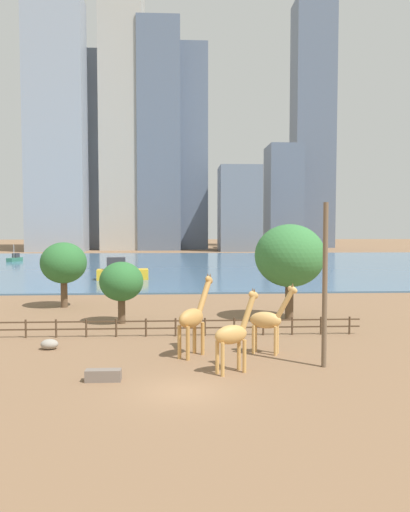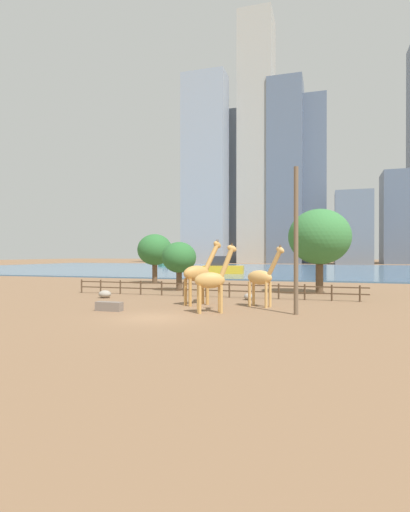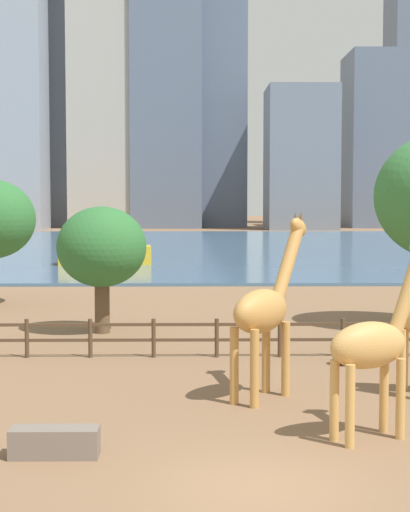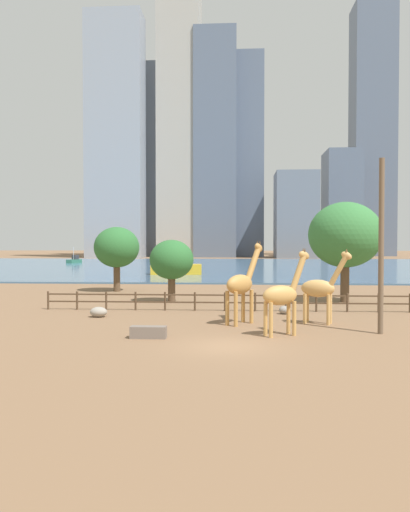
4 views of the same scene
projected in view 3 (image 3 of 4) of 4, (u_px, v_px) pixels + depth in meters
The scene contains 14 objects.
ground_plane at pixel (204, 245), 94.03m from camera, with size 400.00×400.00×0.00m, color brown.
harbor_water at pixel (204, 246), 91.03m from camera, with size 180.00×86.00×0.20m, color #476B8C.
giraffe_tall at pixel (374, 344), 17.04m from camera, with size 2.75×1.74×4.51m.
giraffe_young at pixel (265, 310), 20.56m from camera, with size 2.58×3.13×4.92m.
boulder_by_pole at pixel (344, 356), 24.97m from camera, with size 0.73×0.72×0.54m, color gray.
feeding_trough at pixel (55, 442), 15.93m from camera, with size 1.80×0.60×0.60m, color #72665B.
enclosure_fence at pixel (223, 335), 26.15m from camera, with size 26.12×0.14×1.30m.
tree_left_large at pixel (102, 248), 30.82m from camera, with size 3.53×3.53×5.01m.
boat_ferry at pixel (103, 251), 62.82m from camera, with size 7.50×3.30×3.21m.
skyline_tower_needle at pixel (300, 159), 149.12m from camera, with size 13.03×13.70×26.83m, color slate.
skyline_tower_glass at pixel (167, 41), 157.56m from camera, with size 13.99×15.35×75.12m, color slate.
skyline_tower_short at pixel (61, 67), 163.05m from camera, with size 15.54×11.70×66.60m, color gray.
skyline_block_wide at pixel (373, 141), 161.02m from camera, with size 11.21×15.00×35.41m, color slate.
skyline_tower_far at pixel (222, 60), 162.14m from camera, with size 9.78×11.10×69.29m, color slate.
Camera 3 is at (-1.09, -13.89, 5.18)m, focal length 55.00 mm.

